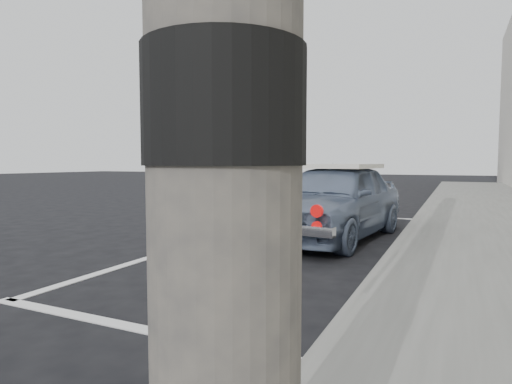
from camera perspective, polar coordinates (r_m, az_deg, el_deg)
ground at (r=3.96m, az=-16.20°, el=-13.55°), size 80.00×80.00×0.00m
pline_rear at (r=3.29m, az=-15.38°, el=-17.14°), size 3.00×0.12×0.01m
pline_front at (r=9.61m, az=12.92°, el=-3.15°), size 3.00×0.12×0.01m
pline_side at (r=6.85m, az=-5.15°, el=-5.92°), size 0.12×7.00×0.01m
retro_coupe at (r=6.74m, az=10.37°, el=-1.02°), size 1.78×3.62×1.18m
cat at (r=5.50m, az=4.31°, el=-6.99°), size 0.37×0.52×0.29m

